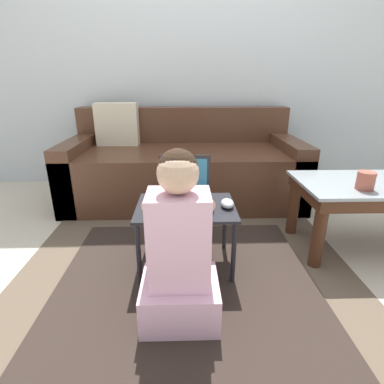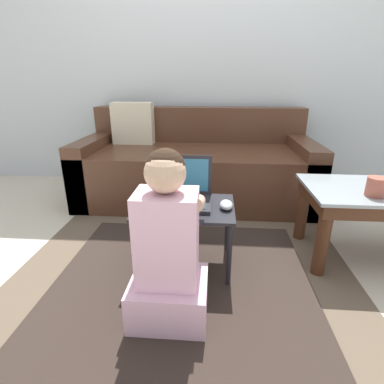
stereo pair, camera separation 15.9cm
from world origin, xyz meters
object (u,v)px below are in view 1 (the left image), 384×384
object	(u,v)px
couch	(183,166)
laptop	(185,196)
cup_on_table	(366,181)
coffee_table	(376,194)
person_seated	(179,253)
laptop_desk	(186,214)
computer_mouse	(227,203)

from	to	relation	value
couch	laptop	world-z (taller)	couch
laptop	cup_on_table	distance (m)	0.97
couch	laptop	xyz separation A→B (m)	(0.02, -1.05, 0.13)
coffee_table	person_seated	world-z (taller)	person_seated
laptop_desk	laptop	xyz separation A→B (m)	(-0.00, 0.04, 0.09)
laptop_desk	computer_mouse	bearing A→B (deg)	-5.04
coffee_table	cup_on_table	size ratio (longest dim) A/B	9.29
cup_on_table	laptop_desk	bearing A→B (deg)	-176.89
laptop_desk	computer_mouse	xyz separation A→B (m)	(0.22, -0.02, 0.07)
laptop_desk	cup_on_table	world-z (taller)	cup_on_table
laptop	computer_mouse	world-z (taller)	laptop
coffee_table	laptop	distance (m)	1.13
laptop	laptop_desk	bearing A→B (deg)	-86.84
coffee_table	person_seated	size ratio (longest dim) A/B	1.21
laptop_desk	person_seated	world-z (taller)	person_seated
couch	laptop_desk	world-z (taller)	couch
person_seated	cup_on_table	size ratio (longest dim) A/B	7.66
laptop_desk	coffee_table	bearing A→B (deg)	8.68
computer_mouse	person_seated	size ratio (longest dim) A/B	0.14
person_seated	cup_on_table	bearing A→B (deg)	23.90
laptop	person_seated	distance (m)	0.43
laptop_desk	person_seated	bearing A→B (deg)	-94.40
couch	cup_on_table	xyz separation A→B (m)	(0.99, -1.03, 0.20)
couch	coffee_table	distance (m)	1.46
person_seated	computer_mouse	bearing A→B (deg)	56.42
computer_mouse	cup_on_table	world-z (taller)	cup_on_table
coffee_table	person_seated	distance (m)	1.28
coffee_table	computer_mouse	bearing A→B (deg)	-168.14
coffee_table	laptop_desk	distance (m)	1.14
laptop	computer_mouse	bearing A→B (deg)	-13.96
cup_on_table	person_seated	bearing A→B (deg)	-156.10
computer_mouse	cup_on_table	distance (m)	0.76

